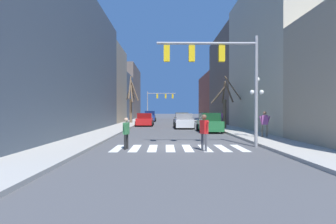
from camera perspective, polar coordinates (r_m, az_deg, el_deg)
The scene contains 20 objects.
ground_plane at distance 14.75m, azimuth 2.14°, elevation -7.24°, with size 240.00×240.00×0.00m, color #4C4C4F.
sidewalk_left at distance 15.54m, azimuth -19.53°, elevation -6.59°, with size 2.64×90.00×0.15m.
sidewalk_right at distance 16.06m, azimuth 23.06°, elevation -6.37°, with size 2.64×90.00×0.15m.
building_row_left at distance 38.14m, azimuth -14.91°, elevation 6.43°, with size 6.00×59.22×13.73m.
building_row_right at distance 35.84m, azimuth 16.88°, elevation 6.61°, with size 6.00×51.25×13.64m.
crosswalk_stripes at distance 13.62m, azimuth 2.38°, elevation -7.86°, with size 6.75×2.60×0.01m.
traffic_signal_near at distance 14.35m, azimuth 11.07°, elevation 9.90°, with size 5.38×0.28×5.91m.
traffic_signal_far at distance 51.57m, azimuth -2.15°, elevation 2.85°, with size 5.60×0.28×5.62m.
street_lamp_right_corner at distance 18.52m, azimuth 18.77°, elevation 3.66°, with size 0.95×0.36×4.03m.
car_parked_left_mid at distance 37.23m, azimuth 2.97°, elevation -1.44°, with size 2.20×4.81×1.59m.
car_driving_toward_lane at distance 23.75m, azimuth 8.99°, elevation -2.39°, with size 1.99×4.31×1.72m.
car_parked_right_far at distance 28.47m, azimuth 3.40°, elevation -2.01°, with size 2.09×4.70×1.60m.
car_parked_right_near at distance 32.58m, azimuth -5.05°, elevation -1.71°, with size 2.13×4.26×1.58m.
car_parked_left_near at distance 44.95m, azimuth -3.93°, elevation -1.01°, with size 2.00×4.18×1.81m.
pedestrian_on_left_sidewalk at distance 19.07m, azimuth 20.30°, elevation -1.98°, with size 0.75×0.30×1.73m.
pedestrian_near_right_corner at distance 12.71m, azimuth 7.86°, elevation -3.77°, with size 0.40×0.72×1.76m.
pedestrian_on_right_sidewalk at distance 32.99m, azimuth 11.92°, elevation -1.01°, with size 0.58×0.55×1.67m.
pedestrian_crossing_street at distance 13.32m, azimuth -9.09°, elevation -4.01°, with size 0.30×0.68×1.58m.
street_tree_left_far at distance 38.25m, azimuth -7.99°, elevation 2.42°, with size 2.00×3.45×6.73m.
street_tree_left_near at distance 27.36m, azimuth 12.30°, elevation 1.64°, with size 3.19×1.34×5.31m.
Camera 1 is at (-0.72, -14.60, 1.97)m, focal length 28.00 mm.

